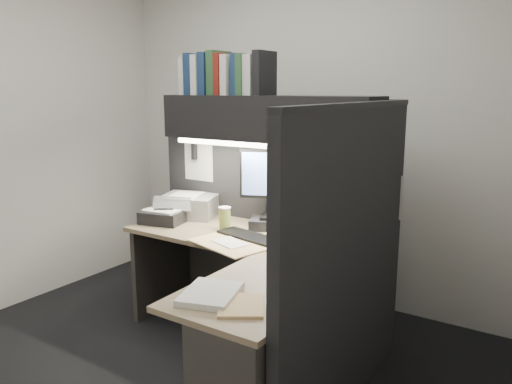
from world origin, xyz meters
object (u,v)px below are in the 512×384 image
desk (240,317)px  coffee_cup (225,219)px  keyboard (251,237)px  printer (190,206)px  monitor (277,198)px  telephone (343,235)px  notebook_stack (164,216)px  overhead_shelf (267,118)px

desk → coffee_cup: (-0.53, 0.57, 0.36)m
keyboard → printer: (-0.73, 0.25, 0.07)m
keyboard → coffee_cup: coffee_cup is taller
monitor → printer: 0.76m
monitor → telephone: bearing=-26.5°
printer → notebook_stack: size_ratio=1.36×
desk → monitor: size_ratio=3.04×
desk → overhead_shelf: size_ratio=1.10×
desk → keyboard: bearing=117.9°
desk → monitor: bearing=106.8°
coffee_cup → notebook_stack: bearing=-169.7°
overhead_shelf → keyboard: (0.04, -0.26, -0.76)m
desk → keyboard: keyboard is taller
coffee_cup → printer: (-0.46, 0.17, 0.01)m
desk → notebook_stack: (-1.02, 0.48, 0.33)m
monitor → keyboard: size_ratio=1.15×
overhead_shelf → printer: (-0.69, -0.02, -0.69)m
printer → notebook_stack: 0.26m
monitor → notebook_stack: bearing=179.0°
overhead_shelf → keyboard: size_ratio=3.20×
coffee_cup → desk: bearing=-47.2°
printer → telephone: bearing=-18.8°
desk → telephone: (0.27, 0.77, 0.33)m
printer → monitor: bearing=-15.5°
overhead_shelf → printer: 0.97m
keyboard → printer: size_ratio=1.19×
keyboard → telephone: size_ratio=2.08×
desk → notebook_stack: size_ratio=5.66×
monitor → coffee_cup: size_ratio=3.67×
desk → notebook_stack: 1.17m
keyboard → notebook_stack: size_ratio=1.62×
overhead_shelf → telephone: bearing=1.3°
notebook_stack → desk: bearing=-25.2°
telephone → notebook_stack: 1.32m
telephone → printer: 1.26m
desk → telephone: 0.88m
notebook_stack → monitor: bearing=22.0°
overhead_shelf → coffee_cup: (-0.23, -0.18, -0.69)m
monitor → coffee_cup: 0.39m
telephone → printer: size_ratio=0.57×
overhead_shelf → notebook_stack: bearing=-159.3°
desk → telephone: telephone is taller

